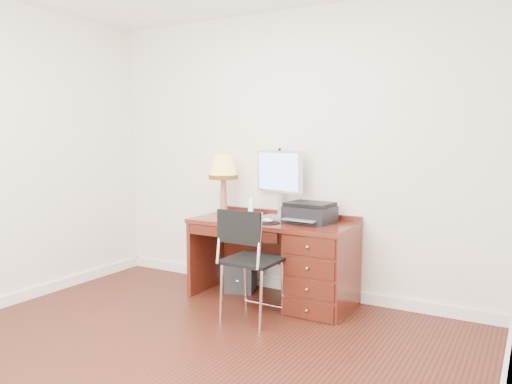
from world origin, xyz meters
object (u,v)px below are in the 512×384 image
Objects in this scene: desk at (304,261)px; printer at (310,213)px; phone at (251,211)px; equipment_box at (241,275)px; chair at (248,253)px; monitor at (278,175)px; leg_lamp at (223,171)px.

desk is 0.43m from printer.
printer and phone have the same top height.
printer is at bearing -20.54° from equipment_box.
phone is at bearing 119.07° from chair.
monitor is at bearing 163.50° from printer.
monitor is at bearing 24.96° from phone.
chair is at bearing -113.14° from desk.
desk is 0.77m from equipment_box.
monitor is 1.07× the size of leg_lamp.
monitor reaches higher than phone.
printer is 0.62m from phone.
equipment_box is at bearing 0.46° from leg_lamp.
equipment_box is at bearing 160.91° from phone.
leg_lamp is 3.23× the size of phone.
equipment_box is (0.19, 0.00, -1.02)m from leg_lamp.
phone is at bearing -175.34° from printer.
monitor is at bearing 2.68° from equipment_box.
desk is at bearing -25.44° from equipment_box.
leg_lamp reaches higher than printer.
leg_lamp is 1.13m from chair.
monitor is 1.00m from chair.
leg_lamp is at bearing -176.07° from printer.
equipment_box is (-0.35, -0.13, -0.99)m from monitor.
monitor is 3.46× the size of phone.
chair is (0.13, -0.80, -0.58)m from monitor.
desk is 4.69× the size of equipment_box.
phone is 0.66m from equipment_box.
chair is (0.67, -0.67, -0.61)m from leg_lamp.
desk is at bearing -17.36° from phone.
desk is 0.86m from monitor.
chair is at bearing -44.67° from leg_lamp.
monitor is 0.67× the size of chair.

